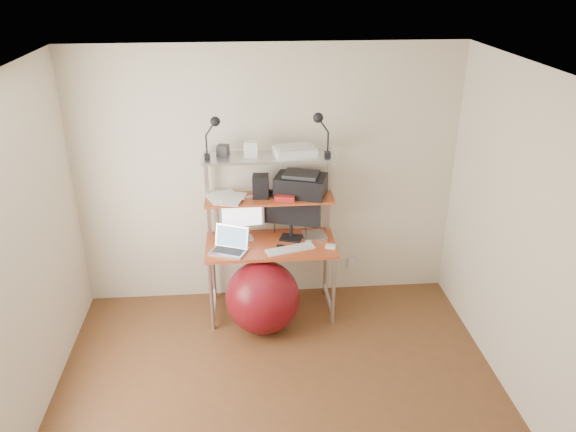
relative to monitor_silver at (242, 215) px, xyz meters
name	(u,v)px	position (x,y,z in m)	size (l,w,h in m)	color
room	(282,275)	(0.26, -1.56, 0.27)	(3.60, 3.60, 3.60)	brown
computer_desk	(270,220)	(0.26, -0.06, -0.03)	(1.20, 0.60, 1.57)	#C44F26
wall_outlet	(352,263)	(1.11, 0.22, -0.68)	(0.08, 0.01, 0.12)	silver
monitor_silver	(242,215)	(0.00, 0.00, 0.00)	(0.41, 0.17, 0.46)	#BABABF
monitor_black	(291,211)	(0.45, -0.02, 0.03)	(0.54, 0.23, 0.55)	black
laptop	(230,245)	(-0.12, -0.22, -0.20)	(0.39, 0.35, 0.28)	silver
keyboard	(290,249)	(0.43, -0.26, -0.24)	(0.45, 0.13, 0.01)	silver
mouse	(331,246)	(0.80, -0.25, -0.23)	(0.09, 0.06, 0.03)	silver
mac_mini	(314,236)	(0.67, -0.05, -0.22)	(0.21, 0.21, 0.04)	silver
phone	(280,248)	(0.33, -0.23, -0.24)	(0.07, 0.13, 0.01)	black
printer	(301,185)	(0.55, 0.05, 0.27)	(0.53, 0.44, 0.22)	black
nas_cube	(261,186)	(0.18, 0.03, 0.27)	(0.14, 0.14, 0.21)	black
red_box	(285,197)	(0.40, -0.06, 0.19)	(0.18, 0.12, 0.05)	#AD1D1B
scanner	(295,151)	(0.49, -0.02, 0.61)	(0.39, 0.29, 0.10)	silver
box_white	(251,149)	(0.10, 0.00, 0.64)	(0.12, 0.10, 0.14)	silver
box_grey	(223,150)	(-0.15, 0.05, 0.61)	(0.10, 0.10, 0.10)	#2E2D30
clip_lamp_left	(213,128)	(-0.21, -0.06, 0.85)	(0.15, 0.09, 0.38)	black
clip_lamp_right	(320,125)	(0.70, -0.09, 0.86)	(0.16, 0.09, 0.41)	black
exercise_ball	(263,297)	(0.16, -0.40, -0.65)	(0.68, 0.68, 0.68)	maroon
paper_stack	(226,198)	(-0.14, 0.01, 0.18)	(0.41, 0.41, 0.02)	white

